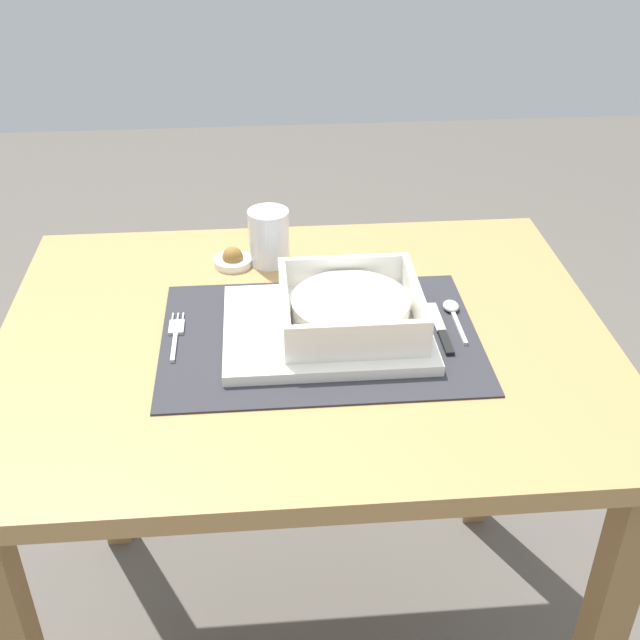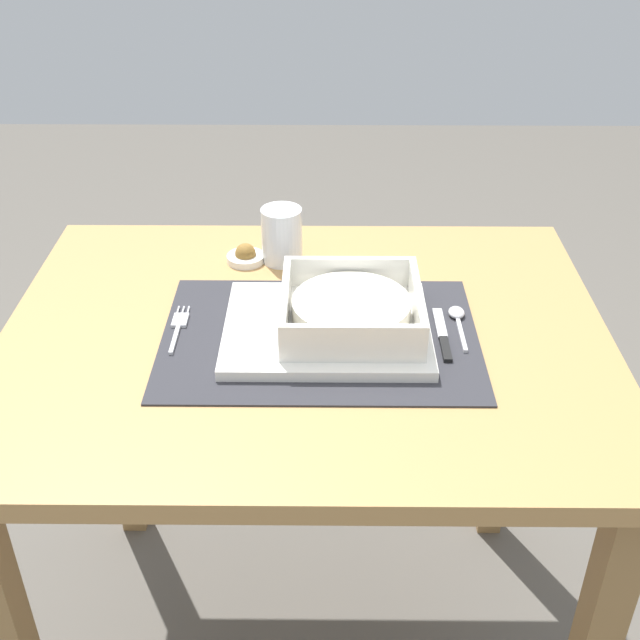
# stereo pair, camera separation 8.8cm
# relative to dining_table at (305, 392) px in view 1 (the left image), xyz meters

# --- Properties ---
(ground_plane) EXTENTS (6.00, 6.00, 0.00)m
(ground_plane) POSITION_rel_dining_table_xyz_m (0.00, 0.00, -0.61)
(ground_plane) COLOR #59544C
(dining_table) EXTENTS (0.89, 0.70, 0.72)m
(dining_table) POSITION_rel_dining_table_xyz_m (0.00, 0.00, 0.00)
(dining_table) COLOR #B2844C
(dining_table) RESTS_ON ground
(placemat) EXTENTS (0.46, 0.32, 0.00)m
(placemat) POSITION_rel_dining_table_xyz_m (0.02, -0.02, 0.11)
(placemat) COLOR #2D2D33
(placemat) RESTS_ON dining_table
(serving_plate) EXTENTS (0.30, 0.24, 0.02)m
(serving_plate) POSITION_rel_dining_table_xyz_m (0.03, -0.01, 0.12)
(serving_plate) COLOR white
(serving_plate) RESTS_ON placemat
(porridge_bowl) EXTENTS (0.20, 0.20, 0.06)m
(porridge_bowl) POSITION_rel_dining_table_xyz_m (0.07, -0.01, 0.15)
(porridge_bowl) COLOR white
(porridge_bowl) RESTS_ON serving_plate
(fork) EXTENTS (0.02, 0.13, 0.00)m
(fork) POSITION_rel_dining_table_xyz_m (-0.19, 0.00, 0.12)
(fork) COLOR silver
(fork) RESTS_ON placemat
(spoon) EXTENTS (0.02, 0.11, 0.01)m
(spoon) POSITION_rel_dining_table_xyz_m (0.23, 0.03, 0.12)
(spoon) COLOR silver
(spoon) RESTS_ON placemat
(butter_knife) EXTENTS (0.01, 0.14, 0.01)m
(butter_knife) POSITION_rel_dining_table_xyz_m (0.20, -0.02, 0.12)
(butter_knife) COLOR black
(butter_knife) RESTS_ON placemat
(drinking_glass) EXTENTS (0.07, 0.07, 0.09)m
(drinking_glass) POSITION_rel_dining_table_xyz_m (-0.04, 0.22, 0.15)
(drinking_glass) COLOR white
(drinking_glass) RESTS_ON dining_table
(condiment_saucer) EXTENTS (0.06, 0.06, 0.03)m
(condiment_saucer) POSITION_rel_dining_table_xyz_m (-0.11, 0.21, 0.12)
(condiment_saucer) COLOR white
(condiment_saucer) RESTS_ON dining_table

